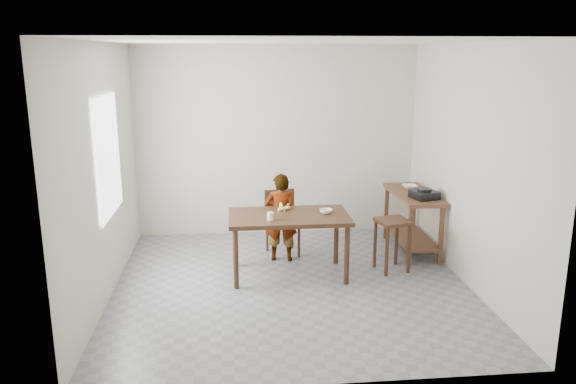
{
  "coord_description": "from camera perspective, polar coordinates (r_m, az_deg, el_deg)",
  "views": [
    {
      "loc": [
        -0.64,
        -5.94,
        2.59
      ],
      "look_at": [
        0.0,
        0.4,
        1.0
      ],
      "focal_mm": 35.0,
      "sensor_mm": 36.0,
      "label": 1
    }
  ],
  "objects": [
    {
      "name": "floor",
      "position": [
        6.52,
        0.36,
        -9.58
      ],
      "size": [
        4.0,
        4.0,
        0.04
      ],
      "primitive_type": "cube",
      "color": "slate",
      "rests_on": "ground"
    },
    {
      "name": "dining_table",
      "position": [
        6.66,
        0.09,
        -5.43
      ],
      "size": [
        1.4,
        0.8,
        0.75
      ],
      "primitive_type": null,
      "color": "#3A2313",
      "rests_on": "floor"
    },
    {
      "name": "wall_left",
      "position": [
        6.23,
        -18.45,
        1.78
      ],
      "size": [
        0.04,
        4.0,
        2.7
      ],
      "primitive_type": "cube",
      "color": "beige",
      "rests_on": "ground"
    },
    {
      "name": "glass_tumbler",
      "position": [
        6.33,
        -1.8,
        -2.47
      ],
      "size": [
        0.08,
        0.08,
        0.09
      ],
      "primitive_type": "cylinder",
      "rotation": [
        0.0,
        0.0,
        -0.06
      ],
      "color": "white",
      "rests_on": "dining_table"
    },
    {
      "name": "small_bowl",
      "position": [
        6.62,
        3.88,
        -1.95
      ],
      "size": [
        0.16,
        0.16,
        0.05
      ],
      "primitive_type": "imported",
      "rotation": [
        0.0,
        0.0,
        -0.02
      ],
      "color": "silver",
      "rests_on": "dining_table"
    },
    {
      "name": "gas_burner",
      "position": [
        7.27,
        13.68,
        -0.26
      ],
      "size": [
        0.36,
        0.36,
        0.1
      ],
      "primitive_type": "cube",
      "rotation": [
        0.0,
        0.0,
        0.26
      ],
      "color": "black",
      "rests_on": "prep_counter"
    },
    {
      "name": "prep_counter",
      "position": [
        7.66,
        12.47,
        -2.96
      ],
      "size": [
        0.5,
        1.2,
        0.8
      ],
      "primitive_type": null,
      "color": "brown",
      "rests_on": "floor"
    },
    {
      "name": "dining_chair",
      "position": [
        7.34,
        -0.54,
        -3.23
      ],
      "size": [
        0.46,
        0.46,
        0.83
      ],
      "primitive_type": null,
      "rotation": [
        0.0,
        0.0,
        0.15
      ],
      "color": "#3A2313",
      "rests_on": "floor"
    },
    {
      "name": "wall_right",
      "position": [
        6.63,
        18.03,
        2.53
      ],
      "size": [
        0.04,
        4.0,
        2.7
      ],
      "primitive_type": "cube",
      "color": "beige",
      "rests_on": "ground"
    },
    {
      "name": "child",
      "position": [
        7.09,
        -0.73,
        -2.6
      ],
      "size": [
        0.45,
        0.33,
        1.13
      ],
      "primitive_type": "imported",
      "rotation": [
        0.0,
        0.0,
        3.0
      ],
      "color": "silver",
      "rests_on": "floor"
    },
    {
      "name": "stool",
      "position": [
        6.95,
        10.52,
        -5.31
      ],
      "size": [
        0.44,
        0.44,
        0.64
      ],
      "primitive_type": null,
      "rotation": [
        0.0,
        0.0,
        0.23
      ],
      "color": "#3A2313",
      "rests_on": "floor"
    },
    {
      "name": "wall_front",
      "position": [
        4.17,
        3.35,
        -3.36
      ],
      "size": [
        4.0,
        0.04,
        2.7
      ],
      "primitive_type": "cube",
      "color": "beige",
      "rests_on": "ground"
    },
    {
      "name": "serving_bowl",
      "position": [
        7.75,
        12.24,
        0.52
      ],
      "size": [
        0.2,
        0.2,
        0.05
      ],
      "primitive_type": "imported",
      "rotation": [
        0.0,
        0.0,
        -0.01
      ],
      "color": "silver",
      "rests_on": "prep_counter"
    },
    {
      "name": "ceiling",
      "position": [
        5.98,
        0.4,
        15.24
      ],
      "size": [
        4.0,
        4.0,
        0.04
      ],
      "primitive_type": "cube",
      "color": "white",
      "rests_on": "wall_back"
    },
    {
      "name": "wall_back",
      "position": [
        8.09,
        -1.16,
        5.18
      ],
      "size": [
        4.0,
        0.04,
        2.7
      ],
      "primitive_type": "cube",
      "color": "beige",
      "rests_on": "ground"
    },
    {
      "name": "window_pane",
      "position": [
        6.38,
        -17.73,
        3.49
      ],
      "size": [
        0.02,
        1.1,
        1.3
      ],
      "primitive_type": "cube",
      "color": "white",
      "rests_on": "wall_left"
    },
    {
      "name": "banana",
      "position": [
        6.72,
        -0.43,
        -1.64
      ],
      "size": [
        0.2,
        0.17,
        0.06
      ],
      "primitive_type": null,
      "rotation": [
        0.0,
        0.0,
        0.35
      ],
      "color": "#F4DE4C",
      "rests_on": "dining_table"
    }
  ]
}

